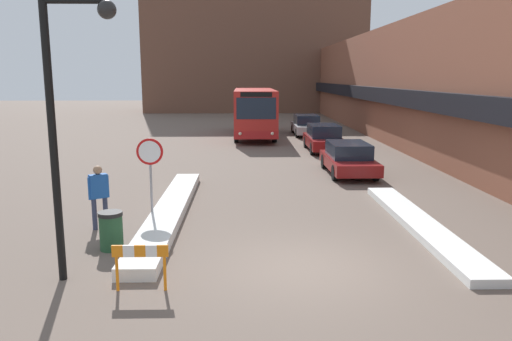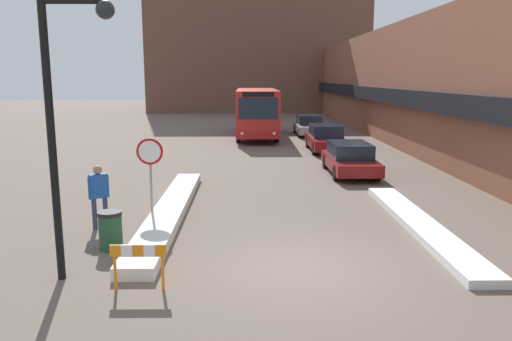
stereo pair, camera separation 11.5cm
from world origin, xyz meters
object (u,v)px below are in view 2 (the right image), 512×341
street_lamp (65,106)px  construction_barricade (138,258)px  city_bus (257,111)px  parked_car_back (309,125)px  trash_bin (110,230)px  parked_car_middle (326,138)px  pedestrian (99,191)px  stop_sign (150,162)px  parked_car_front (350,158)px

street_lamp → construction_barricade: street_lamp is taller
city_bus → parked_car_back: (3.79, 0.75, -1.06)m
trash_bin → parked_car_middle: bearing=64.5°
parked_car_back → street_lamp: bearing=-107.1°
city_bus → parked_car_middle: 8.19m
street_lamp → trash_bin: (0.24, 1.81, -3.11)m
street_lamp → trash_bin: street_lamp is taller
parked_car_back → pedestrian: pedestrian is taller
stop_sign → city_bus: bearing=80.8°
parked_car_front → trash_bin: (-7.77, -9.49, -0.21)m
stop_sign → pedestrian: size_ratio=1.38×
parked_car_middle → construction_barricade: 19.85m
parked_car_front → parked_car_middle: bearing=90.0°
construction_barricade → stop_sign: bearing=97.7°
parked_car_front → trash_bin: size_ratio=4.74×
pedestrian → construction_barricade: pedestrian is taller
parked_car_middle → stop_sign: (-7.21, -13.97, 1.03)m
city_bus → parked_car_front: (3.79, -14.00, -1.10)m
stop_sign → trash_bin: (-0.57, -2.34, -1.30)m
pedestrian → construction_barricade: 4.60m
pedestrian → construction_barricade: (1.96, -4.15, -0.40)m
parked_car_back → construction_barricade: 27.46m
parked_car_back → pedestrian: size_ratio=2.71×
parked_car_front → parked_car_back: parked_car_back is taller
parked_car_front → pedestrian: 11.54m
parked_car_middle → stop_sign: bearing=-117.3°
parked_car_front → construction_barricade: 13.60m
stop_sign → street_lamp: 4.60m
stop_sign → parked_car_middle: bearing=62.7°
parked_car_front → stop_sign: size_ratio=1.84×
parked_car_middle → street_lamp: street_lamp is taller
parked_car_middle → trash_bin: parked_car_middle is taller
city_bus → parked_car_front: size_ratio=2.39×
trash_bin → pedestrian: bearing=113.6°
city_bus → trash_bin: city_bus is taller
parked_car_back → stop_sign: size_ratio=1.97×
parked_car_middle → parked_car_back: bearing=90.0°
parked_car_middle → pedestrian: bearing=-120.3°
parked_car_middle → pedestrian: pedestrian is taller
city_bus → street_lamp: size_ratio=1.89×
parked_car_back → construction_barricade: (-6.57, -26.66, -0.06)m
construction_barricade → pedestrian: bearing=115.3°
street_lamp → pedestrian: bearing=98.3°
parked_car_middle → street_lamp: size_ratio=0.80×
stop_sign → construction_barricade: 4.93m
city_bus → construction_barricade: size_ratio=9.79×
stop_sign → trash_bin: size_ratio=2.58×
street_lamp → pedestrian: street_lamp is taller
city_bus → construction_barricade: bearing=-96.1°
city_bus → pedestrian: bearing=-102.3°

